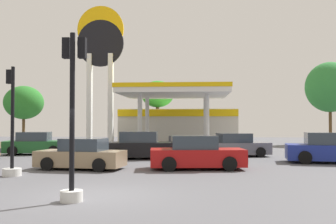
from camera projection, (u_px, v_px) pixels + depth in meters
name	position (u px, v px, depth m)	size (l,w,h in m)	color
ground_plane	(94.00, 196.00, 11.24)	(90.00, 90.00, 0.00)	#56565B
gas_station	(179.00, 123.00, 35.98)	(10.56, 14.78, 4.84)	beige
station_pole_sign	(100.00, 57.00, 33.01)	(4.01, 0.56, 12.13)	white
car_0	(330.00, 149.00, 20.30)	(4.69, 2.53, 1.60)	black
car_1	(197.00, 154.00, 17.65)	(4.44, 2.31, 1.53)	black
car_3	(36.00, 144.00, 25.70)	(4.39, 2.38, 1.50)	black
car_4	(81.00, 155.00, 17.60)	(4.11, 2.18, 1.41)	black
car_5	(236.00, 146.00, 24.19)	(4.34, 2.60, 1.45)	black
car_6	(141.00, 146.00, 22.68)	(4.56, 2.23, 1.60)	black
traffic_signal_0	(73.00, 130.00, 10.46)	(0.65, 0.66, 4.57)	silver
traffic_signal_2	(12.00, 144.00, 15.38)	(0.73, 0.73, 4.36)	silver
tree_0	(24.00, 103.00, 42.31)	(4.26, 4.26, 6.14)	brown
tree_1	(158.00, 95.00, 38.83)	(3.29, 3.29, 6.32)	brown
tree_2	(330.00, 87.00, 37.58)	(4.69, 4.69, 8.03)	brown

